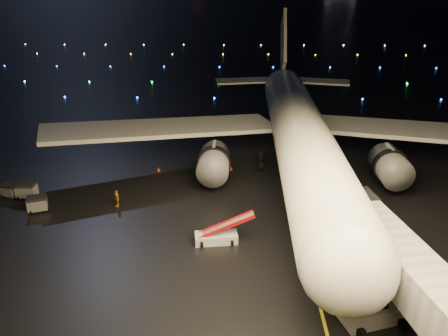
{
  "coord_description": "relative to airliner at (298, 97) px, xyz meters",
  "views": [
    {
      "loc": [
        5.39,
        -30.01,
        22.81
      ],
      "look_at": [
        4.21,
        12.0,
        5.0
      ],
      "focal_mm": 35.0,
      "sensor_mm": 36.0,
      "label": 1
    }
  ],
  "objects": [
    {
      "name": "airliner",
      "position": [
        0.0,
        0.0,
        0.0
      ],
      "size": [
        67.31,
        64.06,
        18.75
      ],
      "primitive_type": null,
      "rotation": [
        0.0,
        0.0,
        -0.02
      ],
      "color": "white",
      "rests_on": "ground"
    },
    {
      "name": "pushback_tug",
      "position": [
        1.96,
        -30.05,
        -8.33
      ],
      "size": [
        4.89,
        3.52,
        2.09
      ],
      "primitive_type": "cube",
      "rotation": [
        0.0,
        0.0,
        0.3
      ],
      "color": "silver",
      "rests_on": "ground"
    },
    {
      "name": "safety_cone_2",
      "position": [
        -18.13,
        -2.96,
        -9.11
      ],
      "size": [
        0.59,
        0.59,
        0.53
      ],
      "primitive_type": "cone",
      "rotation": [
        0.0,
        0.0,
        -0.3
      ],
      "color": "#E34202",
      "rests_on": "ground"
    },
    {
      "name": "belt_loader",
      "position": [
        -9.77,
        -19.85,
        -7.94
      ],
      "size": [
        6.06,
        2.35,
        2.86
      ],
      "primitive_type": null,
      "rotation": [
        0.0,
        0.0,
        0.13
      ],
      "color": "silver",
      "rests_on": "ground"
    },
    {
      "name": "taxiway_lights",
      "position": [
        -13.42,
        80.53,
        -9.2
      ],
      "size": [
        164.0,
        92.0,
        0.36
      ],
      "primitive_type": null,
      "color": "black",
      "rests_on": "ground"
    },
    {
      "name": "baggage_cart_2",
      "position": [
        -32.62,
        -10.83,
        -8.54
      ],
      "size": [
        2.17,
        1.69,
        1.67
      ],
      "primitive_type": "cube",
      "rotation": [
        0.0,
        0.0,
        0.17
      ],
      "color": "gray",
      "rests_on": "ground"
    },
    {
      "name": "ground",
      "position": [
        -13.42,
        274.53,
        -9.38
      ],
      "size": [
        2000.0,
        2000.0,
        0.0
      ],
      "primitive_type": "plane",
      "color": "black",
      "rests_on": "ground"
    },
    {
      "name": "baggage_cart_0",
      "position": [
        -29.41,
        -14.17,
        -8.53
      ],
      "size": [
        2.36,
        2.01,
        1.7
      ],
      "primitive_type": "cube",
      "rotation": [
        0.0,
        0.0,
        0.35
      ],
      "color": "gray",
      "rests_on": "ground"
    },
    {
      "name": "safety_cone_1",
      "position": [
        -8.58,
        -2.25,
        -9.14
      ],
      "size": [
        0.56,
        0.56,
        0.48
      ],
      "primitive_type": "cone",
      "rotation": [
        0.0,
        0.0,
        0.43
      ],
      "color": "#E34202",
      "rests_on": "ground"
    },
    {
      "name": "crew_c",
      "position": [
        -21.07,
        -12.88,
        -8.42
      ],
      "size": [
        1.01,
        1.19,
        1.92
      ],
      "primitive_type": "imported",
      "rotation": [
        0.0,
        0.0,
        -0.99
      ],
      "color": "orange",
      "rests_on": "ground"
    },
    {
      "name": "lane_centre",
      "position": [
        -1.42,
        -10.47,
        -9.37
      ],
      "size": [
        0.25,
        80.0,
        0.02
      ],
      "primitive_type": "cube",
      "color": "yellow",
      "rests_on": "ground"
    },
    {
      "name": "baggage_cart_3",
      "position": [
        -33.95,
        -10.85,
        -8.6
      ],
      "size": [
        2.09,
        1.69,
        1.55
      ],
      "primitive_type": "cube",
      "rotation": [
        0.0,
        0.0,
        -0.25
      ],
      "color": "gray",
      "rests_on": "ground"
    },
    {
      "name": "safety_cone_0",
      "position": [
        -12.02,
        -6.04,
        -9.11
      ],
      "size": [
        0.5,
        0.5,
        0.54
      ],
      "primitive_type": "cone",
      "rotation": [
        0.0,
        0.0,
        -0.05
      ],
      "color": "#E34202",
      "rests_on": "ground"
    },
    {
      "name": "baggage_cart_1",
      "position": [
        -31.98,
        -11.02,
        -8.49
      ],
      "size": [
        2.13,
        1.52,
        1.78
      ],
      "primitive_type": "cube",
      "rotation": [
        0.0,
        0.0,
        0.02
      ],
      "color": "gray",
      "rests_on": "ground"
    },
    {
      "name": "safety_cone_3",
      "position": [
        -30.51,
        8.44,
        -9.15
      ],
      "size": [
        0.51,
        0.51,
        0.46
      ],
      "primitive_type": "cone",
      "rotation": [
        0.0,
        0.0,
        -0.33
      ],
      "color": "#E34202",
      "rests_on": "ground"
    }
  ]
}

